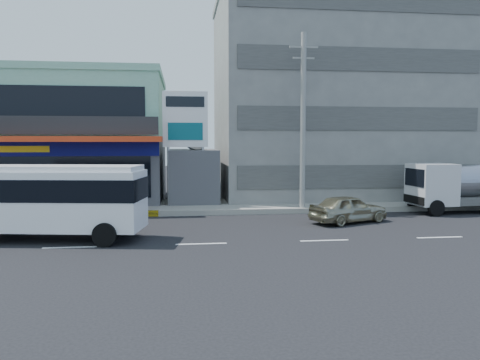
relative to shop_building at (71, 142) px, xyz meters
name	(u,v)px	position (x,y,z in m)	size (l,w,h in m)	color
ground	(201,244)	(8.00, -13.95, -4.00)	(120.00, 120.00, 0.00)	black
sidewalk	(277,205)	(13.00, -4.45, -3.85)	(70.00, 5.00, 0.30)	gray
shop_building	(71,142)	(0.00, 0.00, 0.00)	(12.40, 11.70, 8.00)	#444348
concrete_building	(330,100)	(18.00, 1.05, 3.00)	(16.00, 12.00, 14.00)	gray
gap_structure	(193,177)	(8.00, -1.95, -2.25)	(3.00, 6.00, 3.50)	#444348
satellite_dish	(193,149)	(8.00, -2.95, -0.42)	(1.50, 1.50, 0.15)	slate
billboard	(185,126)	(7.50, -4.75, 0.93)	(2.60, 0.18, 6.90)	gray
utility_pole_near	(303,121)	(14.00, -6.55, 1.15)	(1.60, 0.30, 10.00)	#999993
minibus	(53,196)	(2.06, -12.45, -2.18)	(7.57, 3.49, 3.05)	white
sedan	(348,209)	(15.47, -9.96, -3.30)	(1.65, 4.10, 1.40)	tan
tanker_truck	(466,186)	(23.31, -7.47, -2.50)	(7.19, 2.72, 2.78)	silver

